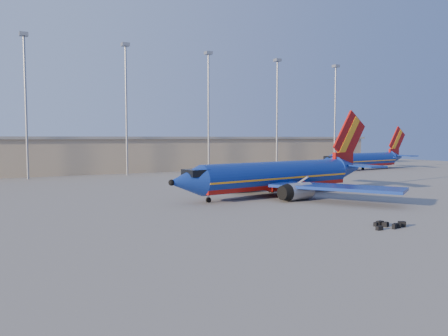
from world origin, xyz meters
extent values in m
plane|color=slate|center=(0.00, 0.00, 0.00)|extent=(220.00, 220.00, 0.00)
cube|color=gray|center=(10.00, 58.00, 4.00)|extent=(120.00, 15.00, 8.00)
cube|color=slate|center=(10.00, 58.00, 8.20)|extent=(122.00, 16.00, 0.60)
cylinder|color=gray|center=(-25.00, 46.00, 14.00)|extent=(0.44, 0.44, 28.00)
cube|color=gray|center=(-25.00, 46.00, 28.30)|extent=(1.60, 1.60, 0.70)
cylinder|color=gray|center=(-5.00, 46.00, 14.00)|extent=(0.44, 0.44, 28.00)
cube|color=gray|center=(-5.00, 46.00, 28.30)|extent=(1.60, 1.60, 0.70)
cylinder|color=gray|center=(15.00, 46.00, 14.00)|extent=(0.44, 0.44, 28.00)
cube|color=gray|center=(15.00, 46.00, 28.30)|extent=(1.60, 1.60, 0.70)
cylinder|color=gray|center=(35.00, 46.00, 14.00)|extent=(0.44, 0.44, 28.00)
cube|color=gray|center=(35.00, 46.00, 28.30)|extent=(1.60, 1.60, 0.70)
cylinder|color=gray|center=(55.00, 46.00, 14.00)|extent=(0.44, 0.44, 28.00)
cube|color=gray|center=(55.00, 46.00, 28.30)|extent=(1.60, 1.60, 0.70)
cylinder|color=navy|center=(4.30, 2.68, 2.89)|extent=(25.98, 7.51, 3.96)
cube|color=#9D110C|center=(4.30, 2.68, 1.87)|extent=(25.87, 6.77, 1.39)
cube|color=orange|center=(4.30, 2.68, 2.62)|extent=(25.98, 7.55, 0.24)
cone|color=navy|center=(-10.64, 0.58, 2.89)|extent=(5.00, 4.55, 3.96)
cube|color=black|center=(-9.26, 0.77, 3.91)|extent=(2.93, 3.11, 0.86)
cone|color=navy|center=(19.76, 4.87, 3.26)|extent=(6.06, 4.70, 3.96)
cube|color=#9D110C|center=(18.92, 4.75, 4.71)|extent=(4.53, 1.21, 2.35)
cube|color=#9D110C|center=(20.40, 4.96, 8.45)|extent=(7.82, 1.44, 8.54)
cube|color=orange|center=(20.19, 4.93, 8.45)|extent=(5.24, 1.17, 6.70)
cube|color=navy|center=(18.83, 8.41, 3.85)|extent=(5.36, 7.53, 0.24)
cube|color=navy|center=(19.85, 1.20, 3.85)|extent=(3.68, 7.05, 0.24)
cube|color=navy|center=(4.57, 12.23, 1.93)|extent=(9.70, 17.41, 0.37)
cube|color=navy|center=(7.20, -6.41, 1.93)|extent=(13.33, 16.90, 0.37)
cube|color=#9D110C|center=(4.83, 2.76, 1.44)|extent=(6.94, 5.03, 1.07)
cylinder|color=gray|center=(2.25, 8.01, 1.23)|extent=(4.13, 2.76, 2.25)
cylinder|color=gray|center=(3.80, -3.00, 1.23)|extent=(4.13, 2.76, 2.25)
cylinder|color=gray|center=(-7.35, 1.04, 0.59)|extent=(0.29, 0.29, 1.18)
cylinder|color=black|center=(-7.35, 1.04, 0.34)|extent=(0.72, 0.36, 0.68)
cylinder|color=black|center=(5.50, 5.66, 0.45)|extent=(0.97, 0.71, 0.90)
cylinder|color=black|center=(6.28, 0.15, 0.45)|extent=(0.97, 0.71, 0.90)
cylinder|color=navy|center=(52.27, 32.50, 2.58)|extent=(23.20, 6.24, 3.54)
cube|color=#9D110C|center=(52.27, 32.50, 1.67)|extent=(23.12, 5.57, 1.24)
cube|color=orange|center=(52.27, 32.50, 2.34)|extent=(23.20, 6.27, 0.21)
cone|color=navy|center=(38.88, 30.90, 2.58)|extent=(4.41, 3.99, 3.54)
cube|color=black|center=(40.12, 31.05, 3.49)|extent=(2.57, 2.74, 0.76)
cone|color=navy|center=(66.12, 34.16, 2.92)|extent=(5.35, 4.10, 3.54)
cube|color=#9D110C|center=(65.36, 34.07, 4.21)|extent=(4.05, 1.00, 2.10)
cube|color=#9D110C|center=(66.69, 34.23, 7.55)|extent=(7.00, 1.14, 7.63)
cube|color=orange|center=(66.50, 34.21, 7.55)|extent=(4.68, 0.95, 5.98)
cube|color=navy|center=(65.35, 37.34, 3.44)|extent=(4.69, 6.71, 0.21)
cube|color=navy|center=(66.13, 30.89, 3.44)|extent=(3.41, 6.35, 0.21)
cylinder|color=black|center=(52.27, 32.50, 0.43)|extent=(0.74, 0.74, 0.86)
cube|color=black|center=(-1.26, -21.06, 0.19)|extent=(0.60, 0.38, 0.37)
cube|color=black|center=(0.40, -21.31, 0.24)|extent=(0.69, 0.49, 0.48)
cube|color=black|center=(0.97, -21.17, 0.22)|extent=(0.60, 0.53, 0.44)
cube|color=black|center=(0.41, -20.08, 0.20)|extent=(0.57, 0.54, 0.40)
cube|color=black|center=(-0.14, -19.69, 0.19)|extent=(0.60, 0.44, 0.38)
cube|color=black|center=(1.67, -21.06, 0.26)|extent=(0.75, 0.66, 0.52)
cube|color=black|center=(0.29, -19.72, 0.23)|extent=(0.65, 0.43, 0.47)
cube|color=black|center=(0.45, -20.31, 0.22)|extent=(0.57, 0.47, 0.45)
camera|label=1|loc=(-31.79, -48.29, 8.26)|focal=35.00mm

